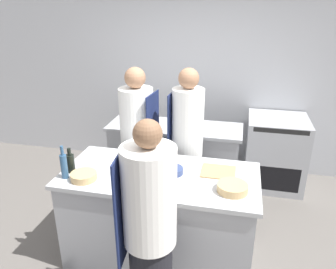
% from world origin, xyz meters
% --- Properties ---
extents(ground_plane, '(16.00, 16.00, 0.00)m').
position_xyz_m(ground_plane, '(0.00, 0.00, 0.00)').
color(ground_plane, '#605B56').
extents(wall_back, '(8.00, 0.06, 2.80)m').
position_xyz_m(wall_back, '(0.00, 2.13, 1.40)').
color(wall_back, silver).
rests_on(wall_back, ground_plane).
extents(prep_counter, '(1.81, 0.86, 0.93)m').
position_xyz_m(prep_counter, '(0.00, 0.00, 0.46)').
color(prep_counter, '#A8AAAF').
rests_on(prep_counter, ground_plane).
extents(pass_counter, '(1.70, 0.60, 0.93)m').
position_xyz_m(pass_counter, '(-0.12, 1.25, 0.46)').
color(pass_counter, '#A8AAAF').
rests_on(pass_counter, ground_plane).
extents(oven_range, '(0.77, 0.74, 0.97)m').
position_xyz_m(oven_range, '(1.19, 1.71, 0.48)').
color(oven_range, '#A8AAAF').
rests_on(oven_range, ground_plane).
extents(chef_at_prep_near, '(0.40, 0.39, 1.72)m').
position_xyz_m(chef_at_prep_near, '(0.11, -0.74, 0.86)').
color(chef_at_prep_near, black).
rests_on(chef_at_prep_near, ground_plane).
extents(chef_at_stove, '(0.41, 0.39, 1.76)m').
position_xyz_m(chef_at_stove, '(-0.44, 0.72, 0.88)').
color(chef_at_stove, black).
rests_on(chef_at_stove, ground_plane).
extents(chef_at_pass_far, '(0.36, 0.34, 1.78)m').
position_xyz_m(chef_at_pass_far, '(0.14, 0.69, 0.90)').
color(chef_at_pass_far, black).
rests_on(chef_at_pass_far, ground_plane).
extents(bottle_olive_oil, '(0.06, 0.06, 0.30)m').
position_xyz_m(bottle_olive_oil, '(-0.23, -0.15, 1.05)').
color(bottle_olive_oil, silver).
rests_on(bottle_olive_oil, prep_counter).
extents(bottle_vinegar, '(0.08, 0.08, 0.24)m').
position_xyz_m(bottle_vinegar, '(-0.81, -0.14, 1.02)').
color(bottle_vinegar, black).
rests_on(bottle_vinegar, prep_counter).
extents(bottle_wine, '(0.06, 0.06, 0.31)m').
position_xyz_m(bottle_wine, '(-0.81, -0.26, 1.05)').
color(bottle_wine, '#2D5175').
rests_on(bottle_wine, prep_counter).
extents(bowl_mixing_large, '(0.19, 0.19, 0.06)m').
position_xyz_m(bowl_mixing_large, '(0.12, 0.03, 0.95)').
color(bowl_mixing_large, navy).
rests_on(bowl_mixing_large, prep_counter).
extents(bowl_prep_small, '(0.23, 0.23, 0.06)m').
position_xyz_m(bowl_prep_small, '(-0.63, -0.25, 0.96)').
color(bowl_prep_small, tan).
rests_on(bowl_prep_small, prep_counter).
extents(bowl_ceramic_blue, '(0.26, 0.26, 0.07)m').
position_xyz_m(bowl_ceramic_blue, '(0.67, -0.16, 0.96)').
color(bowl_ceramic_blue, tan).
rests_on(bowl_ceramic_blue, prep_counter).
extents(cutting_board, '(0.31, 0.27, 0.01)m').
position_xyz_m(cutting_board, '(0.53, 0.15, 0.93)').
color(cutting_board, tan).
rests_on(cutting_board, prep_counter).
extents(stockpot, '(0.24, 0.24, 0.18)m').
position_xyz_m(stockpot, '(-0.63, 1.28, 1.01)').
color(stockpot, '#A8AAAF').
rests_on(stockpot, pass_counter).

